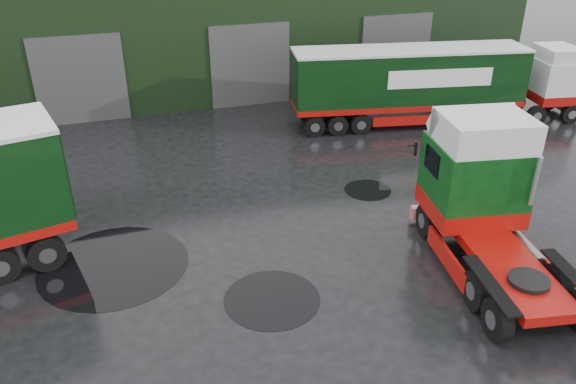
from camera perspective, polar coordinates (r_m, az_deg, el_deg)
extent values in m
plane|color=black|center=(16.48, 2.31, -6.81)|extent=(100.00, 100.00, 0.00)
cube|color=black|center=(33.99, -6.64, 16.77)|extent=(32.00, 12.00, 6.00)
cylinder|color=#0D08B3|center=(20.44, 22.38, -1.23)|extent=(0.42, 0.42, 0.31)
cylinder|color=black|center=(14.98, -1.63, -10.82)|extent=(2.55, 2.55, 0.01)
cylinder|color=black|center=(20.41, 8.09, 0.21)|extent=(1.69, 1.69, 0.01)
cylinder|color=black|center=(16.95, -17.24, -7.12)|extent=(4.23, 4.23, 0.01)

